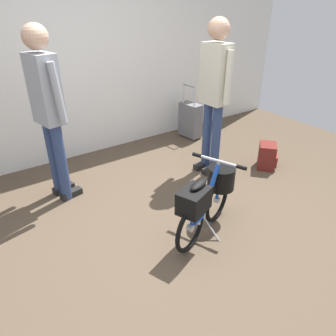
{
  "coord_description": "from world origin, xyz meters",
  "views": [
    {
      "loc": [
        -1.44,
        -1.92,
        1.97
      ],
      "look_at": [
        0.08,
        0.25,
        0.55
      ],
      "focal_mm": 34.18,
      "sensor_mm": 36.0,
      "label": 1
    }
  ],
  "objects_px": {
    "visitor_near_wall": "(214,88)",
    "folding_bike_foreground": "(208,197)",
    "visitor_browsing": "(48,106)",
    "rolling_suitcase": "(190,120)",
    "backpack_on_floor": "(267,156)"
  },
  "relations": [
    {
      "from": "visitor_near_wall",
      "to": "folding_bike_foreground",
      "type": "bearing_deg",
      "value": -133.05
    },
    {
      "from": "visitor_near_wall",
      "to": "visitor_browsing",
      "type": "relative_size",
      "value": 1.01
    },
    {
      "from": "visitor_near_wall",
      "to": "rolling_suitcase",
      "type": "height_order",
      "value": "visitor_near_wall"
    },
    {
      "from": "visitor_browsing",
      "to": "backpack_on_floor",
      "type": "distance_m",
      "value": 2.69
    },
    {
      "from": "visitor_browsing",
      "to": "rolling_suitcase",
      "type": "bearing_deg",
      "value": 13.31
    },
    {
      "from": "rolling_suitcase",
      "to": "backpack_on_floor",
      "type": "bearing_deg",
      "value": -83.1
    },
    {
      "from": "visitor_browsing",
      "to": "backpack_on_floor",
      "type": "relative_size",
      "value": 5.29
    },
    {
      "from": "folding_bike_foreground",
      "to": "visitor_browsing",
      "type": "distance_m",
      "value": 1.77
    },
    {
      "from": "rolling_suitcase",
      "to": "visitor_near_wall",
      "type": "bearing_deg",
      "value": -115.43
    },
    {
      "from": "backpack_on_floor",
      "to": "visitor_browsing",
      "type": "bearing_deg",
      "value": 160.31
    },
    {
      "from": "rolling_suitcase",
      "to": "backpack_on_floor",
      "type": "relative_size",
      "value": 2.47
    },
    {
      "from": "folding_bike_foreground",
      "to": "rolling_suitcase",
      "type": "relative_size",
      "value": 1.1
    },
    {
      "from": "folding_bike_foreground",
      "to": "backpack_on_floor",
      "type": "distance_m",
      "value": 1.59
    },
    {
      "from": "backpack_on_floor",
      "to": "visitor_near_wall",
      "type": "bearing_deg",
      "value": 148.89
    },
    {
      "from": "folding_bike_foreground",
      "to": "visitor_near_wall",
      "type": "distance_m",
      "value": 1.41
    }
  ]
}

